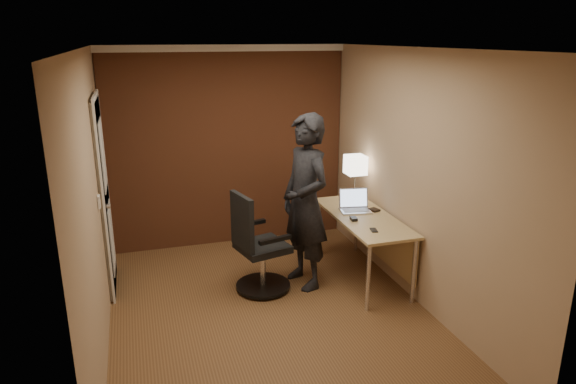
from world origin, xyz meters
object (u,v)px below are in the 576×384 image
(mouse, at_px, (354,219))
(person, at_px, (305,202))
(desk, at_px, (369,226))
(desk_lamp, at_px, (355,165))
(laptop, at_px, (354,204))
(office_chair, at_px, (257,250))
(phone, at_px, (374,230))
(wallet, at_px, (374,210))

(mouse, bearing_deg, person, 168.77)
(desk, bearing_deg, desk_lamp, 82.94)
(desk, bearing_deg, mouse, -156.55)
(laptop, bearing_deg, office_chair, -171.19)
(desk, relative_size, phone, 13.04)
(desk, distance_m, wallet, 0.21)
(wallet, xyz_separation_m, person, (-0.84, -0.07, 0.19))
(desk_lamp, bearing_deg, office_chair, -158.10)
(desk, relative_size, office_chair, 1.41)
(wallet, height_order, person, person)
(person, bearing_deg, desk, 72.71)
(office_chair, bearing_deg, person, 1.76)
(desk, xyz_separation_m, wallet, (0.11, 0.11, 0.14))
(person, bearing_deg, phone, 35.50)
(laptop, relative_size, person, 0.20)
(phone, height_order, wallet, wallet)
(desk, distance_m, laptop, 0.29)
(mouse, relative_size, person, 0.05)
(person, bearing_deg, laptop, 90.49)
(wallet, bearing_deg, office_chair, -176.36)
(laptop, relative_size, wallet, 3.36)
(phone, distance_m, office_chair, 1.22)
(laptop, height_order, wallet, laptop)
(mouse, height_order, office_chair, office_chair)
(person, bearing_deg, mouse, 59.95)
(office_chair, bearing_deg, laptop, 8.81)
(phone, relative_size, person, 0.06)
(mouse, bearing_deg, laptop, 69.40)
(desk_lamp, xyz_separation_m, wallet, (0.04, -0.45, -0.41))
(office_chair, relative_size, person, 0.57)
(desk, xyz_separation_m, mouse, (-0.23, -0.10, 0.14))
(person, bearing_deg, desk_lamp, 109.09)
(desk, height_order, office_chair, office_chair)
(desk_lamp, relative_size, laptop, 1.45)
(desk, height_order, wallet, wallet)
(phone, relative_size, office_chair, 0.11)
(phone, bearing_deg, person, 151.30)
(laptop, distance_m, office_chair, 1.23)
(phone, distance_m, person, 0.77)
(office_chair, bearing_deg, wallet, 3.64)
(desk_lamp, bearing_deg, laptop, -113.73)
(phone, xyz_separation_m, office_chair, (-1.10, 0.46, -0.26))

